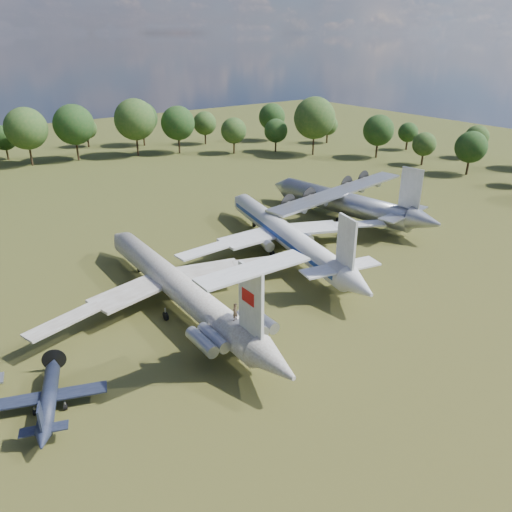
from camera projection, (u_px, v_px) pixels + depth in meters
ground at (205, 291)px, 65.34m from camera, size 300.00×300.00×0.00m
il62_airliner at (178, 291)px, 60.55m from camera, size 36.14×46.74×4.55m
tu104_jet at (286, 238)px, 76.06m from camera, size 43.42×52.37×4.62m
an12_transport at (343, 205)px, 89.87m from camera, size 39.92×43.28×5.05m
small_prop_west at (49, 401)px, 44.33m from camera, size 13.94×16.12×1.99m
person_on_il62 at (235, 312)px, 49.73m from camera, size 0.80×0.66×1.90m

